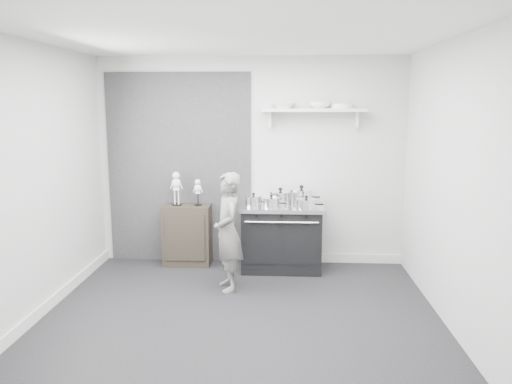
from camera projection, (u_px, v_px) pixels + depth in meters
ground at (240, 316)px, 5.00m from camera, size 4.00×4.00×0.00m
room_shell at (231, 152)px, 4.87m from camera, size 4.02×3.62×2.71m
wall_shelf at (314, 111)px, 6.26m from camera, size 1.30×0.26×0.24m
stove at (281, 237)px, 6.36m from camera, size 1.05×0.65×0.84m
side_cabinet at (188, 235)px, 6.56m from camera, size 0.61×0.36×0.80m
child at (228, 232)px, 5.62m from camera, size 0.46×0.57×1.35m
pot_front_left at (254, 201)px, 6.18m from camera, size 0.30×0.21×0.17m
pot_back_left at (280, 197)px, 6.38m from camera, size 0.37×0.28×0.21m
pot_back_right at (301, 196)px, 6.34m from camera, size 0.39×0.30×0.24m
pot_front_right at (306, 204)px, 6.06m from camera, size 0.33×0.24×0.16m
pot_front_center at (271, 203)px, 6.11m from camera, size 0.29×0.21×0.16m
skeleton_full at (176, 186)px, 6.45m from camera, size 0.14×0.09×0.51m
skeleton_torso at (198, 190)px, 6.45m from camera, size 0.11×0.07×0.39m
bowl_large at (283, 106)px, 6.26m from camera, size 0.29×0.29×0.07m
bowl_small at (320, 105)px, 6.23m from camera, size 0.26×0.26×0.08m
plate_stack at (342, 106)px, 6.22m from camera, size 0.27×0.27×0.06m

